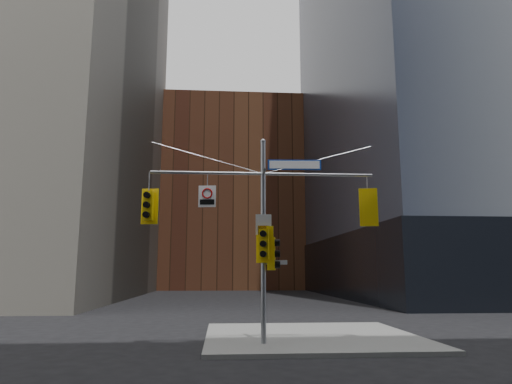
{
  "coord_description": "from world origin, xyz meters",
  "views": [
    {
      "loc": [
        -1.44,
        -13.95,
        2.55
      ],
      "look_at": [
        -0.26,
        2.0,
        5.33
      ],
      "focal_mm": 32.0,
      "sensor_mm": 36.0,
      "label": 1
    }
  ],
  "objects": [
    {
      "name": "traffic_light_pole_side",
      "position": [
        0.33,
        1.99,
        3.15
      ],
      "size": [
        0.48,
        0.41,
        1.14
      ],
      "rotation": [
        0.0,
        0.0,
        1.37
      ],
      "color": "yellow",
      "rests_on": "ground"
    },
    {
      "name": "street_sign_blade",
      "position": [
        1.14,
        2.0,
        6.35
      ],
      "size": [
        1.94,
        0.14,
        0.38
      ],
      "rotation": [
        0.0,
        0.0,
        -0.05
      ],
      "color": "#10349B",
      "rests_on": "ground"
    },
    {
      "name": "street_blade_ns",
      "position": [
        0.0,
        2.45,
        2.97
      ],
      "size": [
        0.03,
        0.68,
        0.14
      ],
      "rotation": [
        0.0,
        0.0,
        0.01
      ],
      "color": "#145926",
      "rests_on": "ground"
    },
    {
      "name": "regulatory_sign_pole",
      "position": [
        0.0,
        1.88,
        4.14
      ],
      "size": [
        0.55,
        0.05,
        0.72
      ],
      "rotation": [
        0.0,
        0.0,
        0.02
      ],
      "color": "silver",
      "rests_on": "ground"
    },
    {
      "name": "traffic_light_pole_front",
      "position": [
        0.0,
        1.73,
        3.46
      ],
      "size": [
        0.6,
        0.55,
        1.27
      ],
      "rotation": [
        0.0,
        0.0,
        -0.24
      ],
      "color": "yellow",
      "rests_on": "ground"
    },
    {
      "name": "sidewalk_corner",
      "position": [
        2.0,
        4.0,
        0.07
      ],
      "size": [
        8.0,
        8.0,
        0.15
      ],
      "primitive_type": "cube",
      "color": "gray",
      "rests_on": "ground"
    },
    {
      "name": "podium_ne",
      "position": [
        28.0,
        32.0,
        3.0
      ],
      "size": [
        36.4,
        36.4,
        6.0
      ],
      "primitive_type": "cube",
      "color": "black",
      "rests_on": "ground"
    },
    {
      "name": "traffic_light_west_arm",
      "position": [
        -4.02,
        2.01,
        4.8
      ],
      "size": [
        0.6,
        0.53,
        1.27
      ],
      "rotation": [
        0.0,
        0.0,
        -0.16
      ],
      "color": "yellow",
      "rests_on": "ground"
    },
    {
      "name": "regulatory_sign_arm",
      "position": [
        -1.99,
        1.97,
        5.17
      ],
      "size": [
        0.61,
        0.13,
        0.77
      ],
      "rotation": [
        0.0,
        0.0,
        -0.14
      ],
      "color": "silver",
      "rests_on": "ground"
    },
    {
      "name": "ground",
      "position": [
        0.0,
        0.0,
        0.0
      ],
      "size": [
        160.0,
        160.0,
        0.0
      ],
      "primitive_type": "plane",
      "color": "black",
      "rests_on": "ground"
    },
    {
      "name": "brick_midrise",
      "position": [
        0.0,
        58.0,
        14.0
      ],
      "size": [
        26.0,
        20.0,
        28.0
      ],
      "primitive_type": "cube",
      "color": "brown",
      "rests_on": "ground"
    },
    {
      "name": "traffic_light_east_arm",
      "position": [
        3.8,
        1.99,
        4.8
      ],
      "size": [
        0.64,
        0.59,
        1.36
      ],
      "rotation": [
        0.0,
        0.0,
        2.92
      ],
      "color": "yellow",
      "rests_on": "ground"
    },
    {
      "name": "street_blade_ew",
      "position": [
        0.45,
        2.0,
        2.85
      ],
      "size": [
        0.78,
        0.05,
        0.16
      ],
      "rotation": [
        0.0,
        0.0,
        0.03
      ],
      "color": "silver",
      "rests_on": "ground"
    },
    {
      "name": "signal_assembly",
      "position": [
        0.0,
        1.99,
        4.42
      ],
      "size": [
        8.0,
        0.8,
        7.3
      ],
      "color": "gray",
      "rests_on": "ground"
    }
  ]
}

